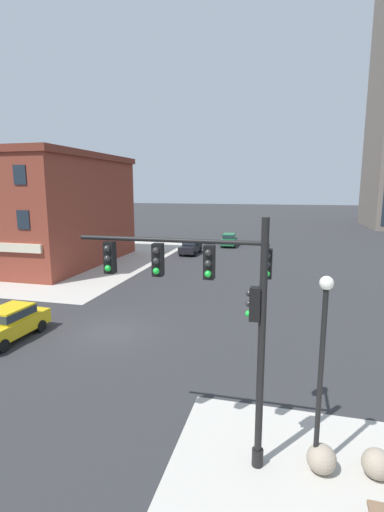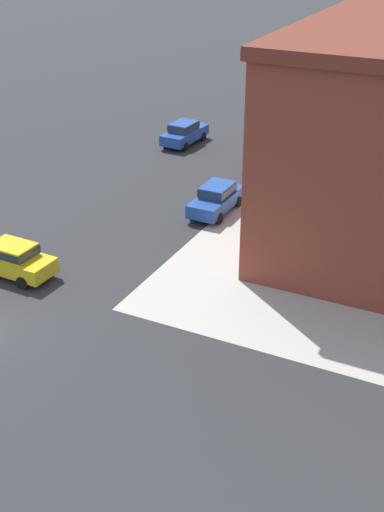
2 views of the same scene
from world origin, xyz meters
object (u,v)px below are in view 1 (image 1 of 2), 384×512
object	(u,v)px
street_lamp_corner_near	(322,353)
bollard_sphere_curb_a	(322,459)
traffic_signal_main	(222,303)
car_main_northbound_far	(229,239)
car_parked_curb	(191,246)
car_cross_far	(9,322)
bollard_sphere_curb_b	(377,464)

from	to	relation	value
street_lamp_corner_near	bollard_sphere_curb_a	bearing A→B (deg)	-4.81
traffic_signal_main	car_main_northbound_far	xyz separation A→B (m)	(-5.73, 39.59, -3.70)
street_lamp_corner_near	car_parked_curb	distance (m)	34.73
car_main_northbound_far	car_parked_curb	size ratio (longest dim) A/B	1.01
traffic_signal_main	bollard_sphere_curb_a	bearing A→B (deg)	0.01
bollard_sphere_curb_a	car_cross_far	xyz separation A→B (m)	(-14.76, 5.81, 0.52)
bollard_sphere_curb_b	car_main_northbound_far	world-z (taller)	car_main_northbound_far
bollard_sphere_curb_b	car_main_northbound_far	bearing A→B (deg)	104.22
traffic_signal_main	car_parked_curb	bearing A→B (deg)	105.77
bollard_sphere_curb_b	car_cross_far	distance (m)	17.16
traffic_signal_main	bollard_sphere_curb_b	bearing A→B (deg)	2.21
bollard_sphere_curb_a	car_main_northbound_far	bearing A→B (deg)	102.20
car_cross_far	bollard_sphere_curb_b	bearing A→B (deg)	-19.21
traffic_signal_main	bollard_sphere_curb_a	world-z (taller)	traffic_signal_main
traffic_signal_main	car_cross_far	bearing A→B (deg)	154.05
bollard_sphere_curb_b	street_lamp_corner_near	distance (m)	3.45
street_lamp_corner_near	traffic_signal_main	bearing A→B (deg)	-179.69
car_parked_curb	street_lamp_corner_near	bearing A→B (deg)	-69.98
car_cross_far	street_lamp_corner_near	bearing A→B (deg)	-21.64
traffic_signal_main	bollard_sphere_curb_b	xyz separation A→B (m)	(4.26, 0.16, -4.22)
bollard_sphere_curb_a	car_cross_far	size ratio (longest dim) A/B	0.18
bollard_sphere_curb_a	car_parked_curb	bearing A→B (deg)	110.27
bollard_sphere_curb_b	bollard_sphere_curb_a	bearing A→B (deg)	-173.48
car_main_northbound_far	bollard_sphere_curb_b	bearing A→B (deg)	-75.78
bollard_sphere_curb_a	street_lamp_corner_near	distance (m)	3.06
bollard_sphere_curb_b	street_lamp_corner_near	xyz separation A→B (m)	(-1.60, -0.15, 3.05)
car_main_northbound_far	car_parked_curb	bearing A→B (deg)	-116.21
traffic_signal_main	car_main_northbound_far	distance (m)	40.18
street_lamp_corner_near	car_cross_far	world-z (taller)	street_lamp_corner_near
traffic_signal_main	car_main_northbound_far	world-z (taller)	traffic_signal_main
bollard_sphere_curb_a	bollard_sphere_curb_b	bearing A→B (deg)	6.52
bollard_sphere_curb_a	street_lamp_corner_near	size ratio (longest dim) A/B	0.14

